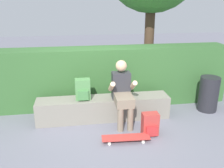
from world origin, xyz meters
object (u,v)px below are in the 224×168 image
Objects in this scene: person_skater at (122,91)px; skateboard_near_person at (126,138)px; bench_main at (104,108)px; trash_bin at (209,94)px; backpack_on_bench at (83,90)px; backpack_on_ground at (150,124)px.

person_skater reaches higher than skateboard_near_person.
bench_main reaches higher than skateboard_near_person.
bench_main is 2.23m from trash_bin.
backpack_on_bench is (-0.65, 0.88, 0.56)m from skateboard_near_person.
bench_main is 0.94m from skateboard_near_person.
person_skater is 0.89m from skateboard_near_person.
bench_main is at bearing 147.48° from person_skater.
person_skater is 1.62× the size of trash_bin.
backpack_on_ground is at bearing -152.60° from trash_bin.
skateboard_near_person is (-0.07, -0.68, -0.57)m from person_skater.
backpack_on_ground is (0.40, -0.51, -0.45)m from person_skater.
skateboard_near_person is 2.02× the size of backpack_on_bench.
bench_main is 6.44× the size of backpack_on_bench.
trash_bin is (1.96, 0.94, 0.29)m from skateboard_near_person.
backpack_on_bench is at bearing -178.62° from bench_main.
bench_main is 1.03m from backpack_on_ground.
person_skater is 1.94m from trash_bin.
bench_main is 6.44× the size of backpack_on_ground.
bench_main reaches higher than backpack_on_ground.
backpack_on_ground is (1.12, -0.71, -0.44)m from backpack_on_bench.
trash_bin is at bearing 27.40° from backpack_on_ground.
bench_main is 2.16× the size of person_skater.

